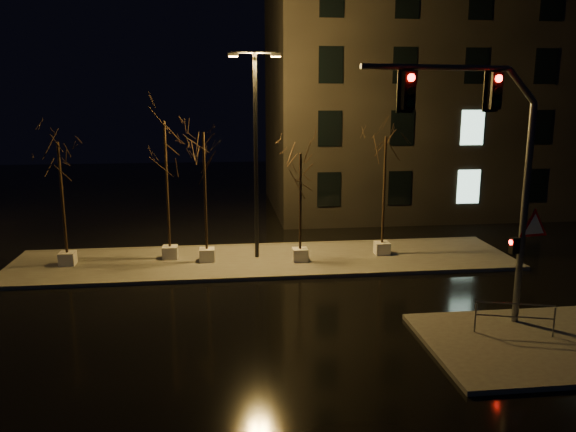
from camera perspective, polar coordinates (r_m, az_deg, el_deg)
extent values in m
plane|color=black|center=(19.35, -0.90, -9.77)|extent=(90.00, 90.00, 0.00)
cube|color=#4C4A44|center=(24.98, -2.33, -4.50)|extent=(22.00, 5.00, 0.15)
cube|color=#4C4A44|center=(18.56, 24.59, -11.66)|extent=(7.00, 5.00, 0.15)
cube|color=black|center=(39.21, 17.39, 11.99)|extent=(25.00, 12.00, 15.00)
cube|color=silver|center=(25.76, -21.49, -4.03)|extent=(0.65, 0.65, 0.55)
cylinder|color=black|center=(25.20, -21.94, 1.68)|extent=(0.11, 0.11, 4.67)
cube|color=silver|center=(25.46, -11.89, -3.62)|extent=(0.65, 0.65, 0.55)
cylinder|color=black|center=(24.83, -12.19, 3.09)|extent=(0.11, 0.11, 5.47)
cube|color=silver|center=(24.79, -8.23, -3.91)|extent=(0.65, 0.65, 0.55)
cylinder|color=black|center=(24.18, -8.43, 2.47)|extent=(0.11, 0.11, 5.03)
cube|color=silver|center=(24.57, 1.24, -3.93)|extent=(0.65, 0.65, 0.55)
cylinder|color=black|center=(24.02, 1.26, 1.45)|extent=(0.11, 0.11, 4.14)
cube|color=silver|center=(25.92, 9.52, -3.24)|extent=(0.65, 0.65, 0.55)
cylinder|color=black|center=(25.36, 9.72, 2.57)|extent=(0.11, 0.11, 4.77)
cylinder|color=#57595E|center=(18.71, 22.83, -0.03)|extent=(0.21, 0.21, 6.87)
cylinder|color=#57595E|center=(16.52, 14.97, 14.38)|extent=(4.55, 0.87, 0.16)
cube|color=black|center=(17.52, 20.26, 11.83)|extent=(0.38, 0.30, 1.03)
cube|color=black|center=(16.08, 12.12, 12.34)|extent=(0.38, 0.30, 1.03)
cube|color=black|center=(18.76, 22.00, -2.81)|extent=(0.28, 0.24, 0.51)
cone|color=red|center=(18.95, 23.67, -1.02)|extent=(1.18, 0.22, 1.19)
sphere|color=#FF0C07|center=(18.36, 23.90, 12.60)|extent=(0.21, 0.21, 0.21)
cylinder|color=black|center=(24.38, -3.29, 5.85)|extent=(0.18, 0.18, 8.83)
cylinder|color=black|center=(24.30, -3.42, 16.25)|extent=(1.94, 0.18, 0.09)
cube|color=orange|center=(24.30, -5.58, 15.91)|extent=(0.45, 0.27, 0.18)
cube|color=orange|center=(24.32, -1.25, 15.96)|extent=(0.45, 0.27, 0.18)
cylinder|color=#57595E|center=(18.24, 18.50, -9.76)|extent=(0.05, 0.05, 0.92)
cylinder|color=#57595E|center=(18.75, 25.41, -9.73)|extent=(0.05, 0.05, 0.92)
cylinder|color=#57595E|center=(18.28, 22.13, -8.27)|extent=(2.18, 0.67, 0.04)
cylinder|color=#57595E|center=(18.42, 22.02, -9.47)|extent=(2.18, 0.67, 0.04)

